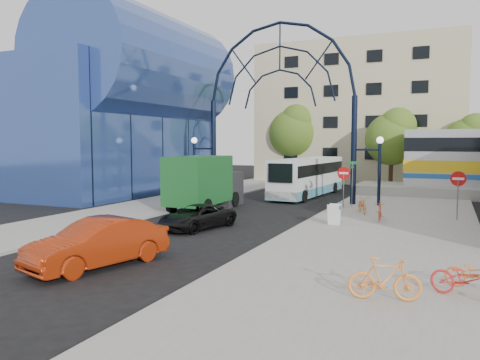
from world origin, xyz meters
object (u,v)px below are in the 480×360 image
at_px(tree_north_a, 393,136).
at_px(bike_near_a, 362,205).
at_px(green_truck, 205,183).
at_px(sandwich_board, 334,212).
at_px(bike_near_b, 380,211).
at_px(bike_far_c, 478,274).
at_px(city_bus, 308,176).
at_px(black_suv, 197,217).
at_px(do_not_enter_sign, 458,184).
at_px(tree_north_c, 470,140).
at_px(gateway_arch, 280,75).
at_px(red_sedan, 98,243).
at_px(bike_far_b, 385,279).
at_px(street_name_sign, 352,174).
at_px(bike_far_a, 468,280).
at_px(stop_sign, 344,177).
at_px(tree_north_b, 295,130).

distance_m(tree_north_a, bike_near_a, 16.01).
bearing_deg(green_truck, sandwich_board, -18.82).
distance_m(bike_near_b, bike_far_c, 11.19).
xyz_separation_m(city_bus, bike_near_b, (6.58, -9.96, -0.89)).
bearing_deg(black_suv, bike_near_b, 47.18).
bearing_deg(do_not_enter_sign, tree_north_c, 86.42).
height_order(sandwich_board, city_bus, city_bus).
distance_m(gateway_arch, red_sedan, 19.83).
bearing_deg(bike_far_b, black_suv, 40.34).
height_order(street_name_sign, bike_far_b, street_name_sign).
bearing_deg(green_truck, bike_far_b, -47.87).
distance_m(gateway_arch, tree_north_c, 18.95).
bearing_deg(red_sedan, sandwich_board, 77.22).
bearing_deg(bike_far_b, bike_far_a, -75.43).
distance_m(street_name_sign, bike_far_c, 16.20).
distance_m(do_not_enter_sign, red_sedan, 17.94).
xyz_separation_m(street_name_sign, bike_far_b, (3.95, -16.77, -1.47)).
height_order(gateway_arch, street_name_sign, gateway_arch).
xyz_separation_m(sandwich_board, tree_north_a, (0.52, 19.95, 3.86)).
relative_size(tree_north_a, red_sedan, 1.47).
distance_m(stop_sign, bike_far_b, 16.80).
relative_size(street_name_sign, bike_near_b, 1.75).
bearing_deg(bike_far_c, green_truck, 64.45).
distance_m(red_sedan, bike_near_b, 14.39).
bearing_deg(tree_north_c, bike_near_b, -103.36).
relative_size(sandwich_board, tree_north_b, 0.12).
xyz_separation_m(street_name_sign, black_suv, (-5.41, -9.60, -1.56)).
bearing_deg(red_sedan, tree_north_a, 94.10).
height_order(tree_north_b, black_suv, tree_north_b).
xyz_separation_m(stop_sign, bike_far_b, (4.35, -16.17, -1.33)).
distance_m(sandwich_board, bike_far_b, 10.75).
relative_size(stop_sign, city_bus, 0.24).
height_order(do_not_enter_sign, tree_north_c, tree_north_c).
bearing_deg(bike_far_a, black_suv, 81.44).
bearing_deg(bike_far_a, red_sedan, 115.70).
bearing_deg(black_suv, city_bus, 99.08).
bearing_deg(stop_sign, bike_near_a, -48.49).
relative_size(tree_north_b, bike_near_a, 4.53).
bearing_deg(street_name_sign, do_not_enter_sign, -24.16).
height_order(gateway_arch, bike_far_c, gateway_arch).
distance_m(do_not_enter_sign, tree_north_a, 16.86).
distance_m(red_sedan, bike_far_b, 9.01).
height_order(tree_north_a, green_truck, tree_north_a).
relative_size(do_not_enter_sign, bike_far_b, 1.37).
xyz_separation_m(sandwich_board, green_truck, (-8.46, 2.74, 0.88)).
bearing_deg(bike_near_b, sandwich_board, -134.03).
height_order(street_name_sign, bike_near_b, street_name_sign).
relative_size(bike_near_a, bike_near_b, 1.10).
distance_m(do_not_enter_sign, tree_north_b, 25.09).
relative_size(tree_north_b, bike_far_c, 4.80).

